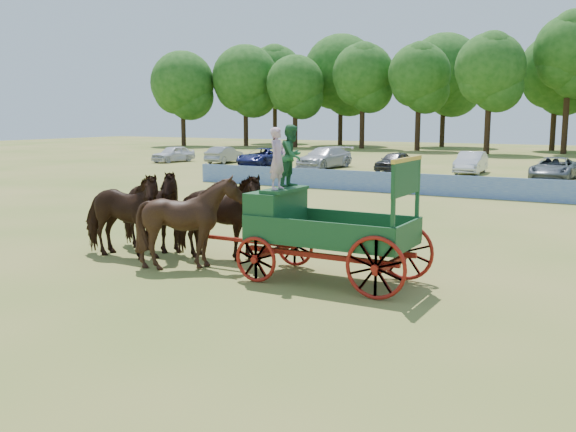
% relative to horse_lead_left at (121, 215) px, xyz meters
% --- Properties ---
extents(ground, '(160.00, 160.00, 0.00)m').
position_rel_horse_lead_left_xyz_m(ground, '(3.32, 0.00, -1.20)').
color(ground, '#A38749').
rests_on(ground, ground).
extents(horse_lead_left, '(2.97, 1.59, 2.41)m').
position_rel_horse_lead_left_xyz_m(horse_lead_left, '(0.00, 0.00, 0.00)').
color(horse_lead_left, black).
rests_on(horse_lead_left, ground).
extents(horse_lead_right, '(2.98, 1.63, 2.41)m').
position_rel_horse_lead_left_xyz_m(horse_lead_right, '(0.00, 1.10, 0.00)').
color(horse_lead_right, black).
rests_on(horse_lead_right, ground).
extents(horse_wheel_left, '(2.42, 2.21, 2.41)m').
position_rel_horse_lead_left_xyz_m(horse_wheel_left, '(2.40, 0.00, 0.00)').
color(horse_wheel_left, black).
rests_on(horse_wheel_left, ground).
extents(horse_wheel_right, '(3.04, 1.81, 2.41)m').
position_rel_horse_lead_left_xyz_m(horse_wheel_right, '(2.40, 1.10, 0.00)').
color(horse_wheel_right, black).
rests_on(horse_wheel_right, ground).
extents(farm_dray, '(6.00, 2.00, 3.67)m').
position_rel_horse_lead_left_xyz_m(farm_dray, '(5.37, 0.58, 0.40)').
color(farm_dray, '#A31E10').
rests_on(farm_dray, ground).
extents(sponsor_banner, '(26.00, 0.08, 1.05)m').
position_rel_horse_lead_left_xyz_m(sponsor_banner, '(2.32, 18.00, -0.68)').
color(sponsor_banner, '#2148B3').
rests_on(sponsor_banner, ground).
extents(parked_cars, '(42.12, 6.79, 1.61)m').
position_rel_horse_lead_left_xyz_m(parked_cars, '(-1.79, 30.17, -0.47)').
color(parked_cars, silver).
rests_on(parked_cars, ground).
extents(treeline, '(90.99, 23.68, 14.75)m').
position_rel_horse_lead_left_xyz_m(treeline, '(-0.76, 60.20, 7.92)').
color(treeline, '#382314').
rests_on(treeline, ground).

